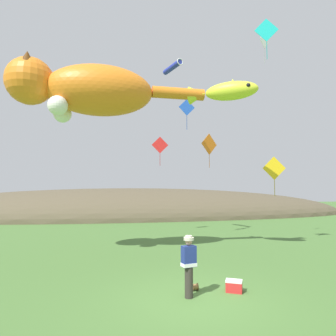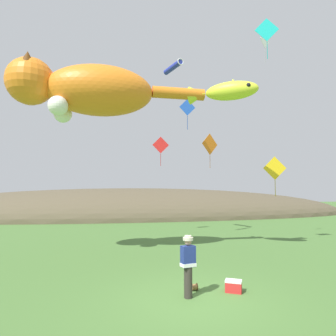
{
  "view_description": "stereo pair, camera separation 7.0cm",
  "coord_description": "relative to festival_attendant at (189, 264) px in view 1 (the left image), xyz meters",
  "views": [
    {
      "loc": [
        -2.34,
        -8.4,
        3.12
      ],
      "look_at": [
        0.0,
        4.0,
        4.02
      ],
      "focal_mm": 32.0,
      "sensor_mm": 36.0,
      "label": 1
    },
    {
      "loc": [
        -2.27,
        -8.41,
        3.12
      ],
      "look_at": [
        0.0,
        4.0,
        4.02
      ],
      "focal_mm": 32.0,
      "sensor_mm": 36.0,
      "label": 2
    }
  ],
  "objects": [
    {
      "name": "picnic_cooler",
      "position": [
        1.48,
        0.22,
        -0.77
      ],
      "size": [
        0.59,
        0.52,
        0.36
      ],
      "color": "red",
      "rests_on": "ground"
    },
    {
      "name": "festival_attendant",
      "position": [
        0.0,
        0.0,
        0.0
      ],
      "size": [
        0.47,
        0.35,
        1.77
      ],
      "color": "#332D28",
      "rests_on": "ground"
    },
    {
      "name": "kite_spool",
      "position": [
        0.34,
        0.57,
        -0.84
      ],
      "size": [
        0.17,
        0.23,
        0.23
      ],
      "color": "olive",
      "rests_on": "ground"
    },
    {
      "name": "kite_diamond_red",
      "position": [
        1.12,
        12.33,
        5.32
      ],
      "size": [
        1.2,
        0.04,
        2.1
      ],
      "color": "red"
    },
    {
      "name": "kite_diamond_white",
      "position": [
        6.32,
        6.78,
        10.71
      ],
      "size": [
        0.79,
        0.46,
        1.8
      ],
      "color": "white"
    },
    {
      "name": "kite_diamond_teal",
      "position": [
        5.15,
        4.43,
        9.97
      ],
      "size": [
        1.12,
        0.37,
        2.07
      ],
      "color": "#19BFBF"
    },
    {
      "name": "distant_hill_ridge",
      "position": [
        -2.25,
        26.84,
        -0.95
      ],
      "size": [
        57.43,
        15.94,
        6.53
      ],
      "color": "brown",
      "rests_on": "ground"
    },
    {
      "name": "ground_plane",
      "position": [
        0.1,
        -0.2,
        -0.95
      ],
      "size": [
        120.0,
        120.0,
        0.0
      ],
      "primitive_type": "plane",
      "color": "#477033"
    },
    {
      "name": "kite_giant_cat",
      "position": [
        -3.51,
        5.49,
        6.78
      ],
      "size": [
        9.23,
        2.68,
        2.8
      ],
      "color": "orange"
    },
    {
      "name": "kite_diamond_blue",
      "position": [
        2.38,
        9.47,
        7.34
      ],
      "size": [
        1.06,
        0.1,
        1.96
      ],
      "color": "blue"
    },
    {
      "name": "kite_fish_windsock",
      "position": [
        3.03,
        4.83,
        6.89
      ],
      "size": [
        3.34,
        2.51,
        1.03
      ],
      "color": "yellow"
    },
    {
      "name": "kite_tube_streamer",
      "position": [
        1.6,
        10.12,
        10.19
      ],
      "size": [
        1.0,
        2.03,
        0.44
      ],
      "color": "#2633A5"
    },
    {
      "name": "kite_diamond_orange",
      "position": [
        4.34,
        10.97,
        5.27
      ],
      "size": [
        1.33,
        0.7,
        2.39
      ],
      "color": "orange"
    },
    {
      "name": "kite_diamond_gold",
      "position": [
        6.68,
        6.67,
        3.33
      ],
      "size": [
        1.3,
        0.2,
        2.22
      ],
      "color": "yellow"
    }
  ]
}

